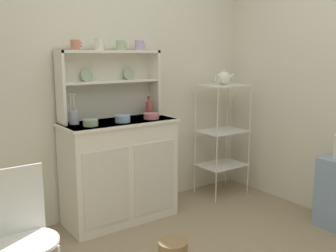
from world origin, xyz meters
The scene contains 16 objects.
wall_back centered at (0.00, 1.62, 1.25)m, with size 3.84×0.05×2.50m, color silver.
hutch_cabinet centered at (0.00, 1.37, 0.46)m, with size 1.00×0.45×0.90m.
hutch_shelf_unit centered at (0.00, 1.53, 1.26)m, with size 0.93×0.18×0.60m.
bakers_rack centered at (1.19, 1.32, 0.73)m, with size 0.47×0.35×1.16m.
wire_chair centered at (-1.06, 0.56, 0.52)m, with size 0.36×0.36×0.85m.
floor_basket centered at (-0.06, 0.48, 0.08)m, with size 0.21×0.21×0.17m, color #93754C.
cup_terracotta_0 centered at (-0.31, 1.49, 1.54)m, with size 0.09×0.08×0.08m.
cup_cream_1 centered at (-0.10, 1.49, 1.55)m, with size 0.09×0.08×0.09m.
cup_sage_2 centered at (0.11, 1.49, 1.54)m, with size 0.09×0.08×0.08m.
cup_lilac_3 centered at (0.29, 1.49, 1.55)m, with size 0.09×0.08×0.09m.
bowl_mixing_large centered at (-0.29, 1.29, 0.93)m, with size 0.12×0.12×0.05m, color #9EB78E.
bowl_floral_medium centered at (0.00, 1.29, 0.93)m, with size 0.13×0.13×0.06m, color #8EB2D1.
bowl_cream_small centered at (0.29, 1.29, 0.93)m, with size 0.14×0.14×0.05m, color #D17A84.
jam_bottle centered at (0.37, 1.45, 0.97)m, with size 0.05×0.05×0.18m.
utensil_jar centered at (-0.37, 1.45, 0.96)m, with size 0.08×0.08×0.25m.
porcelain_teapot centered at (1.19, 1.32, 1.23)m, with size 0.23×0.14×0.16m.
Camera 1 is at (-1.58, -1.56, 1.48)m, focal length 41.54 mm.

